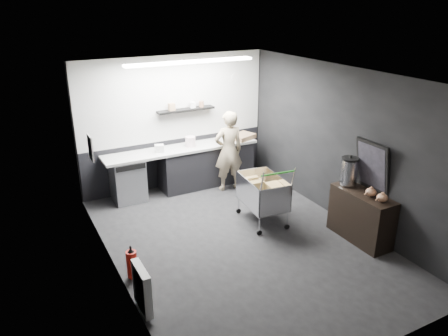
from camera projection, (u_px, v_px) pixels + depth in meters
floor at (241, 242)px, 7.14m from camera, size 5.50×5.50×0.00m
ceiling at (243, 76)px, 6.16m from camera, size 5.50×5.50×0.00m
wall_back at (175, 122)px, 8.91m from camera, size 5.50×0.00×5.50m
wall_front at (379, 252)px, 4.39m from camera, size 5.50×0.00×5.50m
wall_left at (111, 190)px, 5.78m from camera, size 0.00×5.50×5.50m
wall_right at (342, 146)px, 7.52m from camera, size 0.00×5.50×5.50m
kitchen_wall_panel at (174, 98)px, 8.72m from camera, size 3.95×0.02×1.70m
dado_panel at (177, 161)px, 9.21m from camera, size 3.95×0.02×1.00m
floating_shelf at (186, 110)px, 8.80m from camera, size 1.20×0.22×0.04m
wall_clock at (236, 78)px, 9.21m from camera, size 0.20×0.03×0.20m
poster at (90, 148)px, 6.79m from camera, size 0.02×0.30×0.40m
poster_red_band at (90, 143)px, 6.76m from camera, size 0.02×0.22×0.10m
radiator at (142, 289)px, 5.43m from camera, size 0.10×0.50×0.60m
ceiling_strip at (191, 62)px, 7.69m from camera, size 2.40×0.20×0.04m
prep_counter at (189, 167)px, 9.03m from camera, size 3.20×0.61×0.90m
person at (229, 151)px, 8.82m from camera, size 0.64×0.45×1.67m
shopping_cart at (262, 193)px, 7.62m from camera, size 0.71×1.07×1.13m
sideboard at (361, 209)px, 7.07m from camera, size 0.47×1.11×1.66m
fire_extinguisher at (132, 263)px, 6.14m from camera, size 0.15×0.15×0.50m
cardboard_box at (243, 137)px, 9.35m from camera, size 0.58×0.51×0.10m
pink_tub at (190, 142)px, 8.85m from camera, size 0.20×0.20×0.20m
white_container at (159, 149)px, 8.53m from camera, size 0.20×0.17×0.15m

